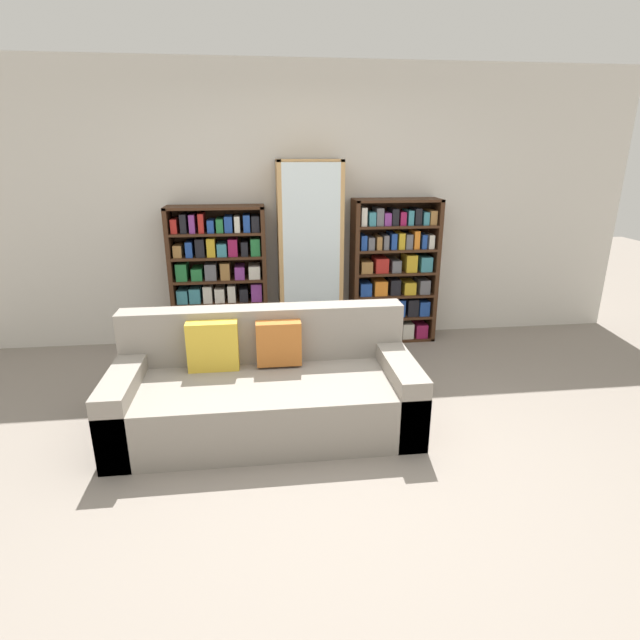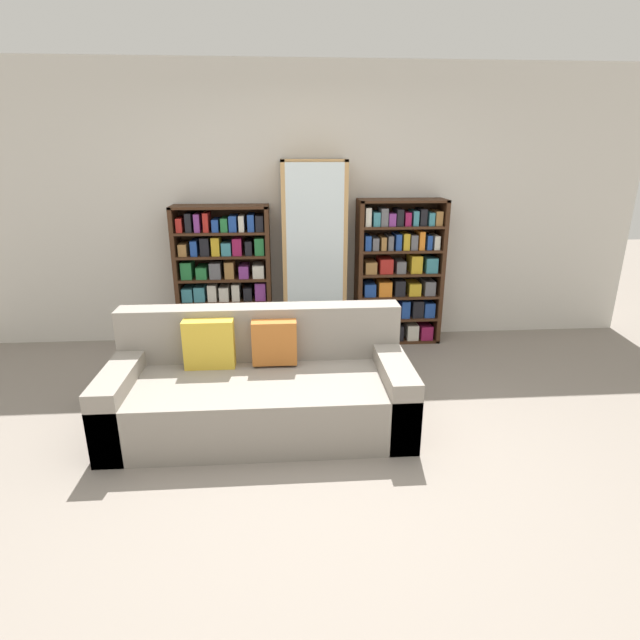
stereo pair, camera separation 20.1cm
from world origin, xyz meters
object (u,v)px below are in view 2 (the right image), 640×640
object	(u,v)px
bookshelf_left	(225,280)
bookshelf_right	(398,275)
wine_bottle	(389,354)
display_cabinet	(314,256)
couch	(260,388)

from	to	relation	value
bookshelf_left	bookshelf_right	size ratio (longest dim) A/B	0.97
wine_bottle	display_cabinet	bearing A→B (deg)	129.07
display_cabinet	wine_bottle	world-z (taller)	display_cabinet
display_cabinet	couch	bearing A→B (deg)	-106.93
display_cabinet	bookshelf_right	xyz separation A→B (m)	(0.86, 0.02, -0.21)
bookshelf_left	bookshelf_right	xyz separation A→B (m)	(1.75, 0.00, 0.02)
bookshelf_left	wine_bottle	world-z (taller)	bookshelf_left
bookshelf_left	display_cabinet	world-z (taller)	display_cabinet
couch	display_cabinet	xyz separation A→B (m)	(0.49, 1.60, 0.63)
display_cabinet	bookshelf_right	world-z (taller)	display_cabinet
wine_bottle	bookshelf_left	bearing A→B (deg)	152.63
bookshelf_right	wine_bottle	distance (m)	0.98
couch	display_cabinet	size ratio (longest dim) A/B	1.15
bookshelf_left	display_cabinet	distance (m)	0.92
couch	bookshelf_left	xyz separation A→B (m)	(-0.40, 1.61, 0.41)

